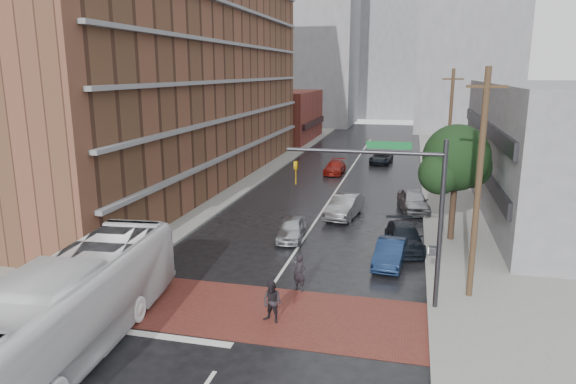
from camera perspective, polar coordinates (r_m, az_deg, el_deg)
The scene contains 24 objects.
ground at distance 21.60m, azimuth -4.10°, elevation -13.72°, with size 160.00×160.00×0.00m, color black.
crosswalk at distance 22.02m, azimuth -3.69°, elevation -13.13°, with size 14.00×5.00×0.02m, color maroon.
sidewalk_west at distance 47.70m, azimuth -8.14°, elevation 1.39°, with size 9.00×90.00×0.15m, color gray.
sidewalk_east at distance 44.71m, azimuth 20.41°, elevation -0.12°, with size 9.00×90.00×0.15m, color gray.
apartment_block at distance 46.97m, azimuth -12.18°, elevation 18.14°, with size 10.00×44.00×28.00m, color brown.
storefront_west at distance 74.77m, azimuth -0.29°, elevation 8.46°, with size 8.00×16.00×7.00m, color maroon.
building_east at distance 40.06m, azimuth 28.83°, elevation 4.04°, with size 11.00×26.00×9.00m, color gray.
distant_tower_west at distance 98.54m, azimuth 2.04°, elevation 16.89°, with size 18.00×16.00×32.00m, color gray.
distant_tower_east at distance 91.02m, azimuth 19.65°, elevation 17.73°, with size 16.00×14.00×36.00m, color gray.
distant_tower_center at distance 113.47m, azimuth 11.00°, elevation 14.17°, with size 12.00×10.00×24.00m, color gray.
street_tree at distance 30.85m, azimuth 18.21°, elevation 3.17°, with size 4.20×4.10×6.90m.
signal_mast at distance 21.40m, azimuth 12.89°, elevation -0.75°, with size 6.50×0.30×7.20m.
utility_pole_near at distance 22.95m, azimuth 20.40°, elevation 0.73°, with size 1.60×0.26×10.00m.
utility_pole_far at distance 42.64m, azimuth 17.49°, elevation 6.41°, with size 1.60×0.26×10.00m.
transit_bus at distance 20.05m, azimuth -22.88°, elevation -11.60°, with size 2.88×12.32×3.43m, color white.
pedestrian_a at distance 23.55m, azimuth 1.30°, elevation -8.99°, with size 0.64×0.42×1.74m, color black.
pedestrian_b at distance 20.82m, azimuth -1.77°, elevation -12.14°, with size 0.84×0.65×1.72m, color black.
car_travel_a at distance 30.64m, azimuth 0.37°, elevation -4.09°, with size 1.52×3.79×1.29m, color #A8ABB0.
car_travel_b at distance 35.34m, azimuth 6.32°, elevation -1.59°, with size 1.64×4.70×1.55m, color #93969A.
car_travel_c at distance 50.44m, azimuth 5.23°, elevation 2.76°, with size 1.75×4.30×1.25m, color maroon.
suv_travel at distance 56.68m, azimuth 10.32°, elevation 3.77°, with size 2.10×4.55×1.27m, color black.
car_parked_near at distance 27.17m, azimuth 11.27°, elevation -6.65°, with size 1.38×3.97×1.31m, color #132445.
car_parked_mid at distance 29.73m, azimuth 12.80°, elevation -4.93°, with size 1.88×4.62×1.34m, color black.
car_parked_far at distance 37.64m, azimuth 13.75°, elevation -0.95°, with size 1.86×4.62×1.57m, color #929399.
Camera 1 is at (6.00, -18.29, 9.80)m, focal length 32.00 mm.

